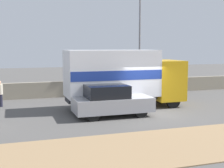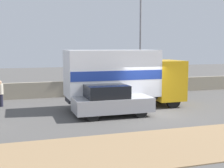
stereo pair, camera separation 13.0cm
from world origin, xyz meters
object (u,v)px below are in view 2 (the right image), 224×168
object	(u,v)px
street_lamp	(140,38)
car_hatchback	(111,101)
box_truck	(122,76)
pedestrian	(0,93)

from	to	relation	value
street_lamp	car_hatchback	distance (m)	8.26
box_truck	car_hatchback	size ratio (longest dim) A/B	1.72
street_lamp	pedestrian	distance (m)	10.55
pedestrian	car_hatchback	bearing A→B (deg)	-39.24
street_lamp	car_hatchback	size ratio (longest dim) A/B	1.82
car_hatchback	box_truck	bearing A→B (deg)	55.93
car_hatchback	pedestrian	distance (m)	7.23
street_lamp	car_hatchback	xyz separation A→B (m)	(-4.23, -6.18, -3.48)
box_truck	pedestrian	xyz separation A→B (m)	(-6.95, 2.57, -1.09)
box_truck	car_hatchback	distance (m)	2.65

